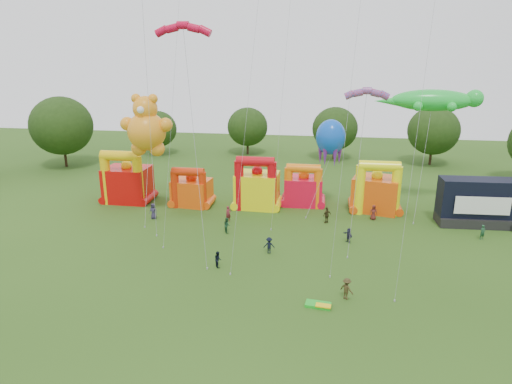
# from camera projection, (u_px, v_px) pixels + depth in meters

# --- Properties ---
(ground) EXTENTS (160.00, 160.00, 0.00)m
(ground) POSITION_uv_depth(u_px,v_px,m) (230.00, 333.00, 32.70)
(ground) COLOR #264714
(ground) RESTS_ON ground
(tree_ring) EXTENTS (125.29, 127.41, 12.07)m
(tree_ring) POSITION_uv_depth(u_px,v_px,m) (213.00, 249.00, 31.59)
(tree_ring) COLOR #352314
(tree_ring) RESTS_ON ground
(bouncy_castle_0) EXTENTS (5.70, 4.59, 7.18)m
(bouncy_castle_0) POSITION_uv_depth(u_px,v_px,m) (127.00, 182.00, 60.42)
(bouncy_castle_0) COLOR red
(bouncy_castle_0) RESTS_ON ground
(bouncy_castle_1) EXTENTS (5.05, 4.25, 5.33)m
(bouncy_castle_1) POSITION_uv_depth(u_px,v_px,m) (191.00, 190.00, 59.08)
(bouncy_castle_1) COLOR #ED4F0C
(bouncy_castle_1) RESTS_ON ground
(bouncy_castle_2) EXTENTS (5.51, 4.50, 6.97)m
(bouncy_castle_2) POSITION_uv_depth(u_px,v_px,m) (257.00, 188.00, 58.14)
(bouncy_castle_2) COLOR yellow
(bouncy_castle_2) RESTS_ON ground
(bouncy_castle_3) EXTENTS (4.89, 3.95, 5.75)m
(bouncy_castle_3) POSITION_uv_depth(u_px,v_px,m) (303.00, 189.00, 59.27)
(bouncy_castle_3) COLOR red
(bouncy_castle_3) RESTS_ON ground
(bouncy_castle_4) EXTENTS (6.36, 5.56, 6.78)m
(bouncy_castle_4) POSITION_uv_depth(u_px,v_px,m) (376.00, 191.00, 56.83)
(bouncy_castle_4) COLOR #E84D0C
(bouncy_castle_4) RESTS_ON ground
(stage_trailer) EXTENTS (8.82, 3.61, 5.50)m
(stage_trailer) POSITION_uv_depth(u_px,v_px,m) (478.00, 203.00, 52.33)
(stage_trailer) COLOR black
(stage_trailer) RESTS_ON ground
(teddy_bear_kite) EXTENTS (6.33, 6.89, 14.74)m
(teddy_bear_kite) POSITION_uv_depth(u_px,v_px,m) (147.00, 141.00, 53.36)
(teddy_bear_kite) COLOR orange
(teddy_bear_kite) RESTS_ON ground
(gecko_kite) EXTENTS (12.85, 9.48, 14.99)m
(gecko_kite) POSITION_uv_depth(u_px,v_px,m) (426.00, 144.00, 55.01)
(gecko_kite) COLOR green
(gecko_kite) RESTS_ON ground
(octopus_kite) EXTENTS (4.53, 7.10, 11.33)m
(octopus_kite) POSITION_uv_depth(u_px,v_px,m) (323.00, 167.00, 56.62)
(octopus_kite) COLOR blue
(octopus_kite) RESTS_ON ground
(parafoil_kites) EXTENTS (27.49, 12.45, 30.39)m
(parafoil_kites) POSITION_uv_depth(u_px,v_px,m) (197.00, 125.00, 44.73)
(parafoil_kites) COLOR red
(parafoil_kites) RESTS_ON ground
(diamond_kites) EXTENTS (24.64, 20.37, 38.01)m
(diamond_kites) POSITION_uv_depth(u_px,v_px,m) (288.00, 90.00, 41.77)
(diamond_kites) COLOR #C00A09
(diamond_kites) RESTS_ON ground
(folded_kite_bundle) EXTENTS (2.10, 1.28, 0.31)m
(folded_kite_bundle) POSITION_uv_depth(u_px,v_px,m) (319.00, 305.00, 36.07)
(folded_kite_bundle) COLOR green
(folded_kite_bundle) RESTS_ON ground
(spectator_0) EXTENTS (0.98, 0.67, 1.93)m
(spectator_0) POSITION_uv_depth(u_px,v_px,m) (153.00, 211.00, 54.61)
(spectator_0) COLOR #2B263F
(spectator_0) RESTS_ON ground
(spectator_1) EXTENTS (0.82, 0.79, 1.88)m
(spectator_1) POSITION_uv_depth(u_px,v_px,m) (228.00, 214.00, 53.76)
(spectator_1) COLOR maroon
(spectator_1) RESTS_ON ground
(spectator_2) EXTENTS (0.96, 1.05, 1.73)m
(spectator_2) POSITION_uv_depth(u_px,v_px,m) (227.00, 225.00, 50.53)
(spectator_2) COLOR #1B4427
(spectator_2) RESTS_ON ground
(spectator_3) EXTENTS (1.16, 0.73, 1.71)m
(spectator_3) POSITION_uv_depth(u_px,v_px,m) (269.00, 245.00, 45.30)
(spectator_3) COLOR black
(spectator_3) RESTS_ON ground
(spectator_4) EXTENTS (1.16, 1.12, 1.95)m
(spectator_4) POSITION_uv_depth(u_px,v_px,m) (327.00, 215.00, 53.25)
(spectator_4) COLOR #372F16
(spectator_4) RESTS_ON ground
(spectator_5) EXTENTS (1.20, 1.49, 1.59)m
(spectator_5) POSITION_uv_depth(u_px,v_px,m) (349.00, 235.00, 47.91)
(spectator_5) COLOR #232239
(spectator_5) RESTS_ON ground
(spectator_6) EXTENTS (0.89, 0.58, 1.83)m
(spectator_6) POSITION_uv_depth(u_px,v_px,m) (374.00, 212.00, 54.31)
(spectator_6) COLOR #591F19
(spectator_6) RESTS_ON ground
(spectator_7) EXTENTS (0.71, 0.61, 1.65)m
(spectator_7) POSITION_uv_depth(u_px,v_px,m) (483.00, 232.00, 48.66)
(spectator_7) COLOR #1C472B
(spectator_7) RESTS_ON ground
(spectator_8) EXTENTS (0.90, 0.96, 1.57)m
(spectator_8) POSITION_uv_depth(u_px,v_px,m) (218.00, 259.00, 42.49)
(spectator_8) COLOR black
(spectator_8) RESTS_ON ground
(spectator_9) EXTENTS (1.37, 1.28, 1.86)m
(spectator_9) POSITION_uv_depth(u_px,v_px,m) (347.00, 289.00, 36.93)
(spectator_9) COLOR #382E16
(spectator_9) RESTS_ON ground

